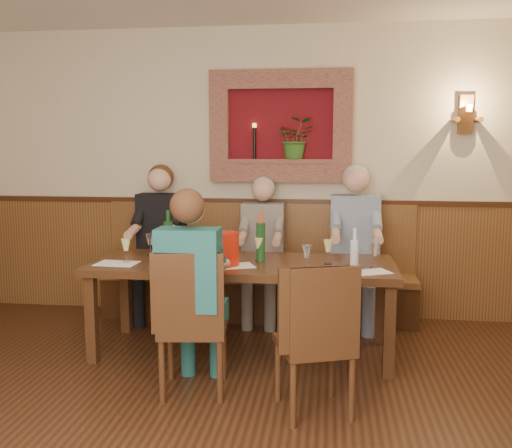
{
  "coord_description": "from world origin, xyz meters",
  "views": [
    {
      "loc": [
        0.67,
        -2.56,
        1.68
      ],
      "look_at": [
        0.1,
        1.9,
        1.05
      ],
      "focal_mm": 40.0,
      "sensor_mm": 36.0,
      "label": 1
    }
  ],
  "objects": [
    {
      "name": "room_shell",
      "position": [
        0.0,
        0.0,
        1.89
      ],
      "size": [
        6.04,
        6.04,
        2.82
      ],
      "color": "#C5B795",
      "rests_on": "ground"
    },
    {
      "name": "wainscoting",
      "position": [
        0.0,
        -0.0,
        0.59
      ],
      "size": [
        6.02,
        6.02,
        1.15
      ],
      "color": "#583319",
      "rests_on": "ground"
    },
    {
      "name": "wall_niche",
      "position": [
        0.24,
        2.94,
        1.81
      ],
      "size": [
        1.36,
        0.3,
        1.06
      ],
      "color": "#5F0D14",
      "rests_on": "ground"
    },
    {
      "name": "wall_sconce",
      "position": [
        1.9,
        2.93,
        1.94
      ],
      "size": [
        0.25,
        0.2,
        0.35
      ],
      "color": "#583319",
      "rests_on": "ground"
    },
    {
      "name": "dining_table",
      "position": [
        0.0,
        1.85,
        0.68
      ],
      "size": [
        2.4,
        0.9,
        0.75
      ],
      "color": "#392011",
      "rests_on": "ground"
    },
    {
      "name": "bench",
      "position": [
        0.0,
        2.79,
        0.33
      ],
      "size": [
        3.0,
        0.45,
        1.11
      ],
      "color": "#381E0F",
      "rests_on": "ground"
    },
    {
      "name": "chair_near_left",
      "position": [
        -0.22,
        1.07,
        0.29
      ],
      "size": [
        0.49,
        0.49,
        1.0
      ],
      "rotation": [
        0.0,
        0.0,
        0.12
      ],
      "color": "#392011",
      "rests_on": "ground"
    },
    {
      "name": "chair_near_right",
      "position": [
        0.6,
        0.86,
        0.28
      ],
      "size": [
        0.55,
        0.55,
        0.97
      ],
      "rotation": [
        0.0,
        0.0,
        0.34
      ],
      "color": "#392011",
      "rests_on": "ground"
    },
    {
      "name": "person_bench_left",
      "position": [
        -0.94,
        2.69,
        0.62
      ],
      "size": [
        0.45,
        0.55,
        1.49
      ],
      "color": "black",
      "rests_on": "ground"
    },
    {
      "name": "person_bench_mid",
      "position": [
        0.06,
        2.69,
        0.57
      ],
      "size": [
        0.4,
        0.49,
        1.38
      ],
      "color": "#544F4D",
      "rests_on": "ground"
    },
    {
      "name": "person_bench_right",
      "position": [
        0.92,
        2.69,
        0.62
      ],
      "size": [
        0.45,
        0.55,
        1.5
      ],
      "color": "navy",
      "rests_on": "ground"
    },
    {
      "name": "person_chair_front",
      "position": [
        -0.22,
        1.07,
        0.58
      ],
      "size": [
        0.41,
        0.5,
        1.4
      ],
      "color": "navy",
      "rests_on": "ground"
    },
    {
      "name": "spittoon_bucket",
      "position": [
        -0.12,
        1.7,
        0.88
      ],
      "size": [
        0.28,
        0.28,
        0.26
      ],
      "primitive_type": "cylinder",
      "rotation": [
        0.0,
        0.0,
        0.28
      ],
      "color": "red",
      "rests_on": "dining_table"
    },
    {
      "name": "wine_bottle_green_a",
      "position": [
        0.14,
        1.92,
        0.91
      ],
      "size": [
        0.09,
        0.09,
        0.4
      ],
      "rotation": [
        0.0,
        0.0,
        0.4
      ],
      "color": "#19471E",
      "rests_on": "dining_table"
    },
    {
      "name": "wine_bottle_green_b",
      "position": [
        -0.62,
        1.9,
        0.91
      ],
      "size": [
        0.08,
        0.08,
        0.4
      ],
      "rotation": [
        0.0,
        0.0,
        0.13
      ],
      "color": "#19471E",
      "rests_on": "dining_table"
    },
    {
      "name": "water_bottle",
      "position": [
        0.86,
        1.51,
        0.88
      ],
      "size": [
        0.08,
        0.08,
        0.34
      ],
      "rotation": [
        0.0,
        0.0,
        -0.34
      ],
      "color": "silver",
      "rests_on": "dining_table"
    },
    {
      "name": "tasting_sheet_a",
      "position": [
        -0.97,
        1.66,
        0.75
      ],
      "size": [
        0.33,
        0.24,
        0.0
      ],
      "primitive_type": "cube",
      "rotation": [
        0.0,
        0.0,
        -0.05
      ],
      "color": "white",
      "rests_on": "dining_table"
    },
    {
      "name": "tasting_sheet_b",
      "position": [
        -0.05,
        1.68,
        0.75
      ],
      "size": [
        0.37,
        0.32,
        0.0
      ],
      "primitive_type": "cube",
      "rotation": [
        0.0,
        0.0,
        0.39
      ],
      "color": "white",
      "rests_on": "dining_table"
    },
    {
      "name": "tasting_sheet_c",
      "position": [
        0.99,
        1.61,
        0.75
      ],
      "size": [
        0.33,
        0.29,
        0.0
      ],
      "primitive_type": "cube",
      "rotation": [
        0.0,
        0.0,
        0.42
      ],
      "color": "white",
      "rests_on": "dining_table"
    },
    {
      "name": "tasting_sheet_d",
      "position": [
        -0.35,
        1.57,
        0.75
      ],
      "size": [
        0.29,
        0.23,
        0.0
      ],
      "primitive_type": "cube",
      "rotation": [
        0.0,
        0.0,
        -0.17
      ],
      "color": "white",
      "rests_on": "dining_table"
    },
    {
      "name": "wine_glass_0",
      "position": [
        0.67,
        1.86,
        0.85
      ],
      "size": [
        0.08,
        0.08,
        0.19
      ],
      "primitive_type": null,
      "color": "#DDDE85",
      "rests_on": "dining_table"
    },
    {
      "name": "wine_glass_1",
      "position": [
        -0.91,
        1.71,
        0.85
      ],
      "size": [
        0.08,
        0.08,
        0.19
      ],
      "primitive_type": null,
      "color": "#DDDE85",
      "rests_on": "dining_table"
    },
    {
      "name": "wine_glass_2",
      "position": [
        0.52,
        1.59,
        0.85
      ],
      "size": [
        0.08,
        0.08,
        0.19
      ],
      "primitive_type": null,
      "color": "white",
      "rests_on": "dining_table"
    },
    {
      "name": "wine_glass_3",
      "position": [
        1.02,
        1.74,
        0.85
      ],
      "size": [
        0.08,
        0.08,
        0.19
      ],
      "primitive_type": null,
      "color": "white",
      "rests_on": "dining_table"
    },
    {
      "name": "wine_glass_4",
      "position": [
        0.12,
        1.9,
        0.85
      ],
      "size": [
        0.08,
        0.08,
        0.19
      ],
      "primitive_type": null,
      "color": "#DDDE85",
      "rests_on": "dining_table"
    },
    {
      "name": "wine_glass_5",
      "position": [
        -0.81,
        1.99,
        0.85
      ],
      "size": [
        0.08,
        0.08,
        0.19
      ],
      "primitive_type": null,
      "color": "white",
      "rests_on": "dining_table"
    },
    {
      "name": "wine_glass_6",
      "position": [
        -0.27,
        1.93,
        0.85
      ],
      "size": [
        0.08,
        0.08,
        0.19
      ],
      "primitive_type": null,
      "color": "white",
      "rests_on": "dining_table"
    },
    {
      "name": "wine_glass_7",
      "position": [
        -0.56,
        1.71,
        0.85
      ],
      "size": [
        0.08,
        0.08,
        0.19
      ],
      "primitive_type": null,
      "color": "#DDDE85",
      "rests_on": "dining_table"
    },
    {
      "name": "wine_glass_8",
      "position": [
        -0.11,
        1.67,
        0.85
      ],
      "size": [
        0.08,
        0.08,
        0.19
      ],
      "primitive_type": null,
      "color": "#DDDE85",
      "rests_on": "dining_table"
    }
  ]
}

